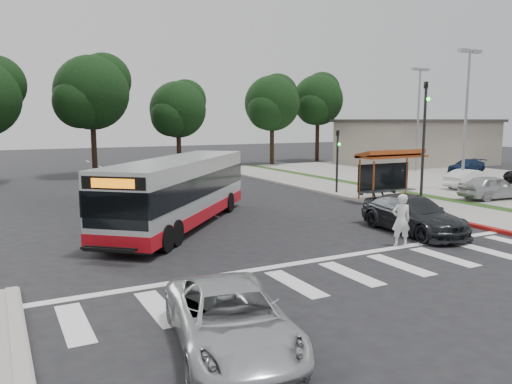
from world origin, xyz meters
TOP-DOWN VIEW (x-y plane):
  - ground at (0.00, 0.00)m, footprint 140.00×140.00m
  - sidewalk_east at (11.00, 8.00)m, footprint 4.00×40.00m
  - curb_east at (9.00, 8.00)m, footprint 0.30×40.00m
  - curb_east_red at (9.00, -2.00)m, footprint 0.32×6.00m
  - parking_lot at (23.00, 10.00)m, footprint 18.00×36.00m
  - commercial_building at (30.00, 22.00)m, footprint 14.00×10.00m
  - building_roof_cap at (30.00, 22.00)m, footprint 14.60×10.60m
  - crosswalk_ladder at (0.00, -5.00)m, footprint 18.00×2.60m
  - bus_shelter at (10.80, 5.10)m, footprint 4.20×1.60m
  - traffic_signal_ne_tall at (9.60, 1.49)m, footprint 0.18×0.37m
  - traffic_signal_ne_short at (9.60, 8.49)m, footprint 0.18×0.37m
  - lot_light_front at (18.00, 6.00)m, footprint 1.90×0.35m
  - lot_light_mid at (24.00, 16.00)m, footprint 1.90×0.35m
  - tree_ne_a at (16.08, 28.06)m, footprint 6.16×5.74m
  - tree_ne_b at (23.08, 30.06)m, footprint 6.16×5.74m
  - tree_north_a at (-1.92, 26.07)m, footprint 6.60×6.15m
  - tree_north_b at (6.07, 28.06)m, footprint 5.72×5.33m
  - transit_bus at (-2.25, 4.09)m, footprint 9.39×10.32m
  - pedestrian at (3.78, -3.14)m, footprint 0.83×0.69m
  - dark_sedan at (5.81, -1.74)m, footprint 2.54×5.39m
  - silver_suv_south at (-5.37, -7.90)m, footprint 3.11×5.12m
  - parked_car_0 at (15.97, 2.23)m, footprint 4.22×2.05m
  - parked_car_1 at (18.65, 5.92)m, footprint 3.93×1.54m
  - parked_car_3 at (27.07, 13.11)m, footprint 4.06×2.00m

SIDE VIEW (x-z plane):
  - ground at x=0.00m, z-range 0.00..0.00m
  - crosswalk_ladder at x=0.00m, z-range 0.00..0.01m
  - parking_lot at x=23.00m, z-range 0.00..0.10m
  - sidewalk_east at x=11.00m, z-range 0.00..0.12m
  - curb_east at x=9.00m, z-range 0.00..0.15m
  - curb_east_red at x=9.00m, z-range 0.00..0.15m
  - silver_suv_south at x=-5.37m, z-range 0.00..1.33m
  - parked_car_3 at x=27.07m, z-range 0.10..1.24m
  - parked_car_1 at x=18.65m, z-range 0.10..1.38m
  - dark_sedan at x=5.81m, z-range 0.00..1.52m
  - parked_car_0 at x=15.97m, z-range 0.10..1.49m
  - pedestrian at x=3.78m, z-range 0.00..1.96m
  - transit_bus at x=-2.25m, z-range 0.00..2.97m
  - commercial_building at x=30.00m, z-range 0.00..4.40m
  - bus_shelter at x=10.80m, z-range 0.92..3.78m
  - traffic_signal_ne_short at x=9.60m, z-range 0.48..4.48m
  - traffic_signal_ne_tall at x=9.60m, z-range 0.63..7.13m
  - building_roof_cap at x=30.00m, z-range 4.40..4.70m
  - tree_north_b at x=6.07m, z-range 1.45..9.88m
  - lot_light_front at x=18.00m, z-range 1.40..10.41m
  - lot_light_mid at x=24.00m, z-range 1.40..10.41m
  - tree_ne_a at x=16.08m, z-range 1.74..11.04m
  - tree_ne_b at x=23.08m, z-range 1.91..11.93m
  - tree_north_a at x=-1.92m, z-range 1.84..12.01m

